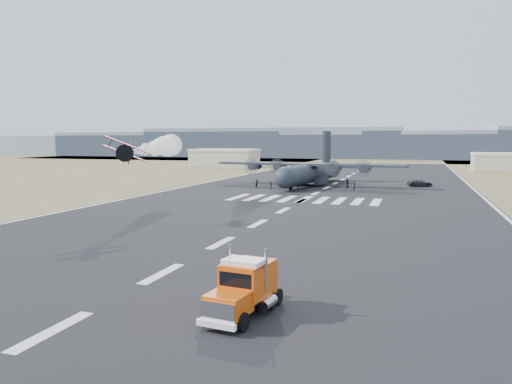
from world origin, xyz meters
The scene contains 23 objects.
ground centered at (0.00, 0.00, 0.00)m, with size 500.00×500.00×0.00m, color black.
scrub_far centered at (0.00, 230.00, 0.00)m, with size 500.00×80.00×0.00m, color brown.
runway_markings centered at (0.00, 60.00, 0.01)m, with size 60.00×260.00×0.01m, color silver, non-canonical shape.
ridge_seg_a centered at (-195.00, 260.00, 6.50)m, with size 150.00×50.00×13.00m, color slate.
ridge_seg_b centered at (-130.00, 260.00, 7.50)m, with size 150.00×50.00×15.00m, color slate.
ridge_seg_c centered at (-65.00, 260.00, 8.50)m, with size 150.00×50.00×17.00m, color slate.
ridge_seg_d centered at (0.00, 260.00, 6.50)m, with size 150.00×50.00×13.00m, color slate.
ridge_seg_e centered at (65.00, 260.00, 7.50)m, with size 150.00×50.00×15.00m, color slate.
hangar_left centered at (-52.00, 145.00, 3.41)m, with size 24.50×14.50×6.70m.
hangar_right centered at (46.00, 150.00, 3.01)m, with size 20.50×12.50×5.90m.
semi_truck centered at (8.88, -6.40, 1.62)m, with size 3.19×7.49×3.30m.
aerobatic_biplane centered at (-15.10, 19.20, 8.89)m, with size 5.43×5.37×3.38m.
smoke_trail centered at (-19.69, 37.28, 9.03)m, with size 7.08×21.62×3.63m.
transport_aircraft centered at (-4.43, 77.09, 3.17)m, with size 42.65×35.01×12.30m.
support_vehicle centered at (18.89, 81.17, 0.74)m, with size 2.44×5.30×1.47m, color black.
crew_a centered at (6.44, 66.95, 0.84)m, with size 0.61×0.50×1.68m, color black.
crew_b centered at (-14.03, 67.40, 0.89)m, with size 0.87×0.54×1.78m, color black.
crew_c centered at (-5.08, 66.85, 0.84)m, with size 1.08×0.50×1.68m, color black.
crew_d centered at (-10.72, 66.47, 0.80)m, with size 0.94×0.48×1.61m, color black.
crew_e centered at (4.27, 72.72, 0.92)m, with size 0.90×0.55×1.84m, color black.
crew_f centered at (-7.63, 71.98, 0.81)m, with size 1.50×0.48×1.61m, color black.
crew_g centered at (-6.59, 74.09, 0.89)m, with size 0.65×0.53×1.78m, color black.
crew_h centered at (-9.99, 73.94, 0.88)m, with size 0.85×0.53×1.76m, color black.
Camera 1 is at (18.17, -32.97, 10.11)m, focal length 35.00 mm.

